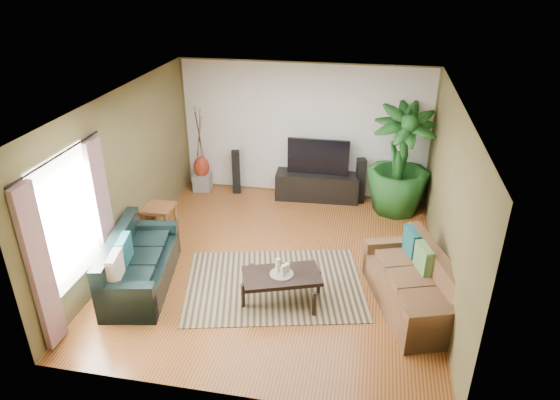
% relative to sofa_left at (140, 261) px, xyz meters
% --- Properties ---
extents(floor, '(5.50, 5.50, 0.00)m').
position_rel_sofa_left_xyz_m(floor, '(1.90, 0.95, -0.42)').
color(floor, '#9E5C28').
rests_on(floor, ground).
extents(ceiling, '(5.50, 5.50, 0.00)m').
position_rel_sofa_left_xyz_m(ceiling, '(1.90, 0.95, 2.28)').
color(ceiling, white).
rests_on(ceiling, ground).
extents(wall_back, '(5.00, 0.00, 5.00)m').
position_rel_sofa_left_xyz_m(wall_back, '(1.90, 3.70, 0.93)').
color(wall_back, brown).
rests_on(wall_back, ground).
extents(wall_front, '(5.00, 0.00, 5.00)m').
position_rel_sofa_left_xyz_m(wall_front, '(1.90, -1.80, 0.93)').
color(wall_front, brown).
rests_on(wall_front, ground).
extents(wall_left, '(0.00, 5.50, 5.50)m').
position_rel_sofa_left_xyz_m(wall_left, '(-0.60, 0.95, 0.92)').
color(wall_left, brown).
rests_on(wall_left, ground).
extents(wall_right, '(0.00, 5.50, 5.50)m').
position_rel_sofa_left_xyz_m(wall_right, '(4.40, 0.95, 0.92)').
color(wall_right, brown).
rests_on(wall_right, ground).
extents(backwall_panel, '(4.90, 0.00, 4.90)m').
position_rel_sofa_left_xyz_m(backwall_panel, '(1.90, 3.69, 0.93)').
color(backwall_panel, white).
rests_on(backwall_panel, ground).
extents(window_pane, '(0.00, 1.80, 1.80)m').
position_rel_sofa_left_xyz_m(window_pane, '(-0.58, -0.65, 0.97)').
color(window_pane, white).
rests_on(window_pane, ground).
extents(curtain_near, '(0.08, 0.35, 2.20)m').
position_rel_sofa_left_xyz_m(curtain_near, '(-0.53, -1.40, 0.72)').
color(curtain_near, gray).
rests_on(curtain_near, ground).
extents(curtain_far, '(0.08, 0.35, 2.20)m').
position_rel_sofa_left_xyz_m(curtain_far, '(-0.53, 0.10, 0.72)').
color(curtain_far, gray).
rests_on(curtain_far, ground).
extents(curtain_rod, '(0.03, 1.90, 0.03)m').
position_rel_sofa_left_xyz_m(curtain_rod, '(-0.53, -0.65, 1.87)').
color(curtain_rod, black).
rests_on(curtain_rod, ground).
extents(sofa_left, '(1.14, 1.99, 0.85)m').
position_rel_sofa_left_xyz_m(sofa_left, '(0.00, 0.00, 0.00)').
color(sofa_left, black).
rests_on(sofa_left, floor).
extents(sofa_right, '(1.39, 2.04, 0.85)m').
position_rel_sofa_left_xyz_m(sofa_right, '(3.95, 0.21, 0.00)').
color(sofa_right, brown).
rests_on(sofa_right, floor).
extents(area_rug, '(3.01, 2.43, 0.01)m').
position_rel_sofa_left_xyz_m(area_rug, '(1.96, 0.35, -0.42)').
color(area_rug, '#A1895E').
rests_on(area_rug, floor).
extents(coffee_table, '(1.23, 0.92, 0.45)m').
position_rel_sofa_left_xyz_m(coffee_table, '(2.13, 0.02, -0.20)').
color(coffee_table, black).
rests_on(coffee_table, floor).
extents(candle_tray, '(0.34, 0.34, 0.01)m').
position_rel_sofa_left_xyz_m(candle_tray, '(2.13, 0.02, 0.03)').
color(candle_tray, gray).
rests_on(candle_tray, coffee_table).
extents(candle_tall, '(0.07, 0.07, 0.22)m').
position_rel_sofa_left_xyz_m(candle_tall, '(2.07, 0.05, 0.15)').
color(candle_tall, beige).
rests_on(candle_tall, candle_tray).
extents(candle_mid, '(0.07, 0.07, 0.17)m').
position_rel_sofa_left_xyz_m(candle_mid, '(2.17, -0.02, 0.12)').
color(candle_mid, beige).
rests_on(candle_mid, candle_tray).
extents(candle_short, '(0.07, 0.07, 0.14)m').
position_rel_sofa_left_xyz_m(candle_short, '(2.20, 0.08, 0.11)').
color(candle_short, '#ECE3C8').
rests_on(candle_short, candle_tray).
extents(tv_stand, '(1.69, 0.58, 0.56)m').
position_rel_sofa_left_xyz_m(tv_stand, '(2.23, 3.45, -0.15)').
color(tv_stand, black).
rests_on(tv_stand, floor).
extents(television, '(1.22, 0.07, 0.72)m').
position_rel_sofa_left_xyz_m(television, '(2.23, 3.45, 0.49)').
color(television, black).
rests_on(television, tv_stand).
extents(speaker_left, '(0.21, 0.22, 0.91)m').
position_rel_sofa_left_xyz_m(speaker_left, '(0.53, 3.44, 0.03)').
color(speaker_left, black).
rests_on(speaker_left, floor).
extents(speaker_right, '(0.21, 0.22, 0.93)m').
position_rel_sofa_left_xyz_m(speaker_right, '(3.09, 3.45, 0.04)').
color(speaker_right, black).
rests_on(speaker_right, floor).
extents(potted_plant, '(1.29, 1.29, 2.10)m').
position_rel_sofa_left_xyz_m(potted_plant, '(3.79, 3.20, 0.62)').
color(potted_plant, '#1A4E1B').
rests_on(potted_plant, floor).
extents(plant_pot, '(0.39, 0.39, 0.30)m').
position_rel_sofa_left_xyz_m(plant_pot, '(3.79, 3.20, -0.27)').
color(plant_pot, black).
rests_on(plant_pot, floor).
extents(pedestal, '(0.39, 0.39, 0.36)m').
position_rel_sofa_left_xyz_m(pedestal, '(-0.21, 3.42, -0.25)').
color(pedestal, gray).
rests_on(pedestal, floor).
extents(vase, '(0.33, 0.33, 0.46)m').
position_rel_sofa_left_xyz_m(vase, '(-0.21, 3.42, 0.10)').
color(vase, maroon).
rests_on(vase, pedestal).
extents(side_table, '(0.50, 0.50, 0.53)m').
position_rel_sofa_left_xyz_m(side_table, '(-0.35, 1.53, -0.16)').
color(side_table, brown).
rests_on(side_table, floor).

